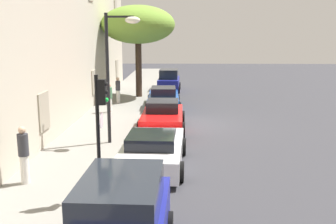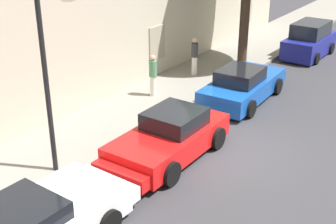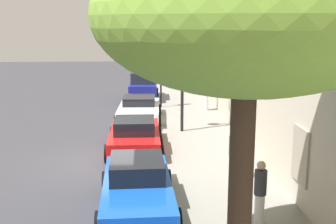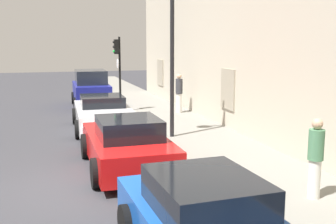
{
  "view_description": "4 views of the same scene",
  "coord_description": "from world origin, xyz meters",
  "px_view_note": "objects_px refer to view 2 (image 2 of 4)",
  "views": [
    {
      "loc": [
        -19.41,
        0.48,
        4.64
      ],
      "look_at": [
        -1.61,
        0.99,
        1.0
      ],
      "focal_mm": 41.66,
      "sensor_mm": 36.0,
      "label": 1
    },
    {
      "loc": [
        -11.43,
        -5.71,
        6.93
      ],
      "look_at": [
        -1.26,
        1.22,
        1.54
      ],
      "focal_mm": 49.37,
      "sensor_mm": 36.0,
      "label": 2
    },
    {
      "loc": [
        15.3,
        1.65,
        5.11
      ],
      "look_at": [
        -2.56,
        2.65,
        1.3
      ],
      "focal_mm": 46.06,
      "sensor_mm": 36.0,
      "label": 3
    },
    {
      "loc": [
        9.21,
        -0.75,
        3.28
      ],
      "look_at": [
        -2.75,
        2.9,
        1.18
      ],
      "focal_mm": 43.7,
      "sensor_mm": 36.0,
      "label": 4
    }
  ],
  "objects_px": {
    "sportscar_red_lead": "(38,224)",
    "sportscar_white_middle": "(245,85)",
    "hatchback_parked": "(309,41)",
    "pedestrian_admiring": "(153,75)",
    "street_lamp": "(54,47)",
    "sportscar_yellow_flank": "(166,140)",
    "pedestrian_strolling": "(195,56)"
  },
  "relations": [
    {
      "from": "pedestrian_strolling",
      "to": "pedestrian_admiring",
      "type": "bearing_deg",
      "value": -179.94
    },
    {
      "from": "hatchback_parked",
      "to": "street_lamp",
      "type": "distance_m",
      "value": 15.87
    },
    {
      "from": "sportscar_red_lead",
      "to": "pedestrian_admiring",
      "type": "relative_size",
      "value": 2.93
    },
    {
      "from": "sportscar_yellow_flank",
      "to": "pedestrian_admiring",
      "type": "bearing_deg",
      "value": 40.64
    },
    {
      "from": "sportscar_yellow_flank",
      "to": "street_lamp",
      "type": "distance_m",
      "value": 4.39
    },
    {
      "from": "sportscar_white_middle",
      "to": "sportscar_red_lead",
      "type": "bearing_deg",
      "value": -179.65
    },
    {
      "from": "pedestrian_admiring",
      "to": "sportscar_red_lead",
      "type": "bearing_deg",
      "value": -160.31
    },
    {
      "from": "hatchback_parked",
      "to": "street_lamp",
      "type": "bearing_deg",
      "value": 174.01
    },
    {
      "from": "street_lamp",
      "to": "sportscar_yellow_flank",
      "type": "bearing_deg",
      "value": -33.2
    },
    {
      "from": "sportscar_yellow_flank",
      "to": "sportscar_white_middle",
      "type": "bearing_deg",
      "value": 1.73
    },
    {
      "from": "sportscar_red_lead",
      "to": "sportscar_white_middle",
      "type": "bearing_deg",
      "value": 0.35
    },
    {
      "from": "sportscar_white_middle",
      "to": "street_lamp",
      "type": "height_order",
      "value": "street_lamp"
    },
    {
      "from": "sportscar_white_middle",
      "to": "hatchback_parked",
      "type": "height_order",
      "value": "hatchback_parked"
    },
    {
      "from": "sportscar_red_lead",
      "to": "sportscar_yellow_flank",
      "type": "relative_size",
      "value": 1.07
    },
    {
      "from": "sportscar_white_middle",
      "to": "street_lamp",
      "type": "bearing_deg",
      "value": 169.84
    },
    {
      "from": "sportscar_yellow_flank",
      "to": "pedestrian_admiring",
      "type": "height_order",
      "value": "pedestrian_admiring"
    },
    {
      "from": "street_lamp",
      "to": "pedestrian_admiring",
      "type": "distance_m",
      "value": 7.0
    },
    {
      "from": "pedestrian_strolling",
      "to": "sportscar_red_lead",
      "type": "bearing_deg",
      "value": -165.32
    },
    {
      "from": "hatchback_parked",
      "to": "sportscar_white_middle",
      "type": "bearing_deg",
      "value": 178.83
    },
    {
      "from": "hatchback_parked",
      "to": "pedestrian_strolling",
      "type": "xyz_separation_m",
      "value": [
        -6.12,
        3.16,
        0.21
      ]
    },
    {
      "from": "sportscar_red_lead",
      "to": "sportscar_yellow_flank",
      "type": "xyz_separation_m",
      "value": [
        4.87,
        -0.11,
        0.05
      ]
    },
    {
      "from": "sportscar_yellow_flank",
      "to": "pedestrian_admiring",
      "type": "relative_size",
      "value": 2.74
    },
    {
      "from": "sportscar_red_lead",
      "to": "street_lamp",
      "type": "xyz_separation_m",
      "value": [
        2.35,
        1.54,
        3.24
      ]
    },
    {
      "from": "sportscar_white_middle",
      "to": "pedestrian_admiring",
      "type": "relative_size",
      "value": 2.95
    },
    {
      "from": "street_lamp",
      "to": "sportscar_white_middle",
      "type": "bearing_deg",
      "value": -10.16
    },
    {
      "from": "sportscar_red_lead",
      "to": "hatchback_parked",
      "type": "distance_m",
      "value": 17.85
    },
    {
      "from": "sportscar_red_lead",
      "to": "sportscar_white_middle",
      "type": "height_order",
      "value": "sportscar_white_middle"
    },
    {
      "from": "sportscar_white_middle",
      "to": "pedestrian_admiring",
      "type": "distance_m",
      "value": 3.64
    },
    {
      "from": "hatchback_parked",
      "to": "pedestrian_admiring",
      "type": "height_order",
      "value": "pedestrian_admiring"
    },
    {
      "from": "sportscar_red_lead",
      "to": "hatchback_parked",
      "type": "xyz_separation_m",
      "value": [
        17.85,
        -0.08,
        0.22
      ]
    },
    {
      "from": "street_lamp",
      "to": "pedestrian_admiring",
      "type": "relative_size",
      "value": 3.15
    },
    {
      "from": "sportscar_white_middle",
      "to": "pedestrian_strolling",
      "type": "bearing_deg",
      "value": 69.35
    }
  ]
}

